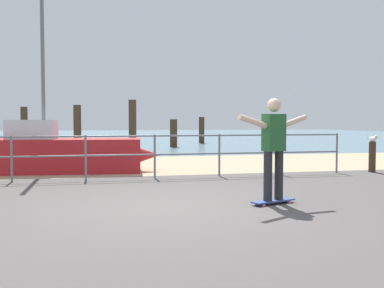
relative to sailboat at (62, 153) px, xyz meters
name	(u,v)px	position (x,y,z in m)	size (l,w,h in m)	color
ground_plane	(181,221)	(1.89, -6.39, -0.52)	(24.00, 10.00, 0.04)	#514C49
beach_strip	(129,165)	(1.89, 1.61, -0.52)	(24.00, 6.00, 0.04)	tan
sea_surface	(101,136)	(1.89, 29.61, -0.52)	(72.00, 50.00, 0.04)	slate
railing_fence	(121,150)	(1.40, -1.79, 0.17)	(11.21, 0.05, 1.05)	slate
sailboat	(62,153)	(0.00, 0.00, 0.00)	(5.03, 1.82, 5.28)	#B21E23
skateboard	(273,201)	(3.58, -5.58, -0.46)	(0.82, 0.46, 0.08)	#334C8C
skateboarder	(274,143)	(3.58, -5.58, 0.49)	(1.39, 0.58, 1.65)	#26262B
bollard_short	(372,157)	(7.99, -1.85, -0.11)	(0.18, 0.18, 0.83)	#422D1E
seagull	(373,139)	(7.99, -1.86, 0.38)	(0.19, 0.49, 0.18)	white
groyne_post_0	(24,129)	(-2.18, 9.78, 0.49)	(0.31, 0.31, 2.03)	#422D1E
groyne_post_1	(77,128)	(0.22, 8.97, 0.53)	(0.35, 0.35, 2.10)	#422D1E
groyne_post_2	(133,126)	(2.62, 7.80, 0.63)	(0.34, 0.34, 2.31)	#422D1E
groyne_post_3	(174,133)	(5.02, 10.68, 0.21)	(0.38, 0.38, 1.46)	#422D1E
groyne_post_4	(202,130)	(7.42, 14.22, 0.29)	(0.34, 0.34, 1.62)	#422D1E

